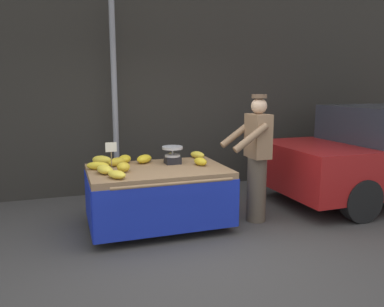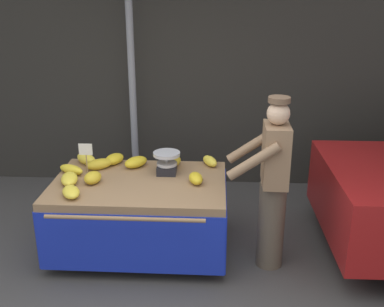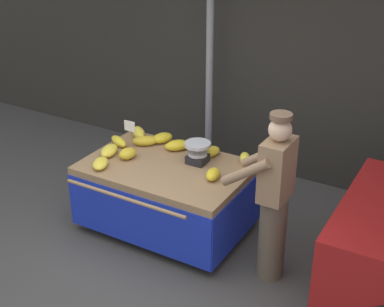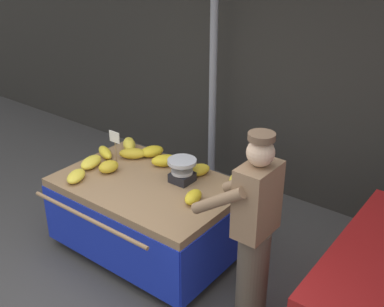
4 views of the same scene
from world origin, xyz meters
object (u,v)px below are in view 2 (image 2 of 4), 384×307
Objects in this scene: street_pole at (132,72)px; banana_bunch_3 at (69,179)px; banana_bunch_9 at (114,159)px; banana_bunch_10 at (136,162)px; banana_bunch_0 at (86,159)px; banana_bunch_2 at (71,170)px; banana_bunch_5 at (99,164)px; vendor_person at (272,184)px; banana_bunch_7 at (210,161)px; banana_bunch_4 at (173,162)px; price_sign at (86,152)px; banana_bunch_6 at (71,192)px; banana_bunch_8 at (93,178)px; banana_bunch_1 at (196,178)px; banana_cart at (140,199)px; weighing_scale at (167,163)px.

street_pole is 1.84m from banana_bunch_3.
banana_bunch_10 is at bearing -18.09° from banana_bunch_9.
banana_bunch_2 is (-0.08, -0.29, -0.01)m from banana_bunch_0.
banana_bunch_5 is 1.85m from vendor_person.
banana_bunch_5 is at bearing -171.90° from banana_bunch_7.
banana_bunch_4 is 0.94× the size of banana_bunch_10.
price_sign is (-0.25, -1.39, -0.58)m from street_pole.
street_pole is 10.94× the size of banana_bunch_3.
price_sign is 0.57m from banana_bunch_6.
street_pole is at bearing 73.17° from banana_bunch_2.
price_sign reaches higher than banana_bunch_0.
banana_bunch_8 is at bearing -146.70° from banana_bunch_4.
banana_bunch_7 is (0.13, 0.49, -0.00)m from banana_bunch_1.
banana_bunch_7 is 0.90m from vendor_person.
vendor_person reaches higher than price_sign.
banana_bunch_10 is (0.35, 0.46, -0.00)m from banana_bunch_8.
vendor_person is at bearing -21.68° from banana_bunch_9.
banana_bunch_2 is (-0.17, 0.01, -0.20)m from price_sign.
banana_bunch_3 is 1.06× the size of banana_bunch_10.
banana_cart is at bearing -146.52° from banana_bunch_7.
banana_bunch_3 is (-0.36, -1.63, -0.78)m from street_pole.
banana_cart is 0.62m from banana_bunch_5.
banana_bunch_0 is 1.31m from banana_bunch_1.
banana_bunch_6 is at bearing -97.83° from banana_bunch_5.
banana_bunch_2 is 0.56m from banana_bunch_6.
vendor_person reaches higher than banana_bunch_7.
banana_bunch_8 is 0.58m from banana_bunch_10.
street_pole is 15.31× the size of banana_bunch_8.
banana_bunch_2 is at bearing -105.69° from banana_bunch_0.
price_sign is 1.36× the size of banana_bunch_7.
weighing_scale is at bearing -24.21° from banana_bunch_10.
banana_bunch_3 reaches higher than banana_cart.
banana_bunch_3 is at bearing -92.35° from banana_bunch_0.
banana_bunch_4 is at bearing 5.22° from banana_bunch_10.
price_sign is at bearing -165.36° from banana_bunch_7.
banana_cart is at bearing -140.20° from weighing_scale.
banana_cart is 5.19× the size of price_sign.
street_pole is at bearing 133.97° from banana_bunch_7.
banana_bunch_2 is at bearing 177.87° from price_sign.
banana_bunch_4 is at bearing 78.53° from weighing_scale.
banana_bunch_0 is 0.95m from banana_bunch_4.
banana_bunch_1 is at bearing -19.98° from banana_bunch_0.
banana_bunch_5 is at bearing 31.34° from banana_bunch_2.
weighing_scale is at bearing 19.16° from banana_bunch_3.
weighing_scale is 0.99m from banana_bunch_3.
price_sign is 1.46× the size of banana_bunch_1.
banana_bunch_8 reaches higher than banana_bunch_3.
banana_bunch_4 is 1.19m from banana_bunch_6.
street_pole is 1.78m from banana_bunch_8.
street_pole is at bearing 100.85° from banana_bunch_10.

